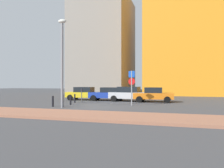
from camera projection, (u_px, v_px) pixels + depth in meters
name	position (u px, v px, depth m)	size (l,w,h in m)	color
ground_plane	(92.00, 106.00, 18.31)	(120.00, 120.00, 0.00)	#424244
sidewalk_brick	(59.00, 114.00, 13.15)	(40.00, 3.39, 0.14)	#9E664C
parked_car_yellow	(84.00, 93.00, 25.35)	(4.08, 2.16, 1.51)	gold
parked_car_blue	(108.00, 94.00, 24.46)	(4.01, 2.13, 1.48)	#1E389E
parked_car_silver	(129.00, 94.00, 23.53)	(4.12, 2.24, 1.57)	#B7BABF
parked_car_orange	(153.00, 95.00, 22.57)	(4.14, 2.12, 1.51)	orange
parking_sign_post	(132.00, 84.00, 18.88)	(0.60, 0.10, 3.02)	gray
parking_meter	(82.00, 94.00, 21.50)	(0.18, 0.14, 1.42)	#4C4C51
street_lamp	(62.00, 56.00, 17.00)	(0.70, 0.36, 6.91)	gray
traffic_bollard_near	(71.00, 100.00, 19.46)	(0.16, 0.16, 0.92)	black
traffic_bollard_mid	(75.00, 98.00, 21.66)	(0.14, 0.14, 0.87)	black
traffic_bollard_far	(53.00, 101.00, 17.93)	(0.16, 0.16, 0.88)	black
traffic_bollard_edge	(63.00, 100.00, 17.88)	(0.16, 0.16, 1.03)	black
building_colorful_midrise	(194.00, 27.00, 40.51)	(16.53, 17.90, 25.00)	orange
building_under_construction	(104.00, 45.00, 50.59)	(12.11, 14.70, 21.54)	gray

